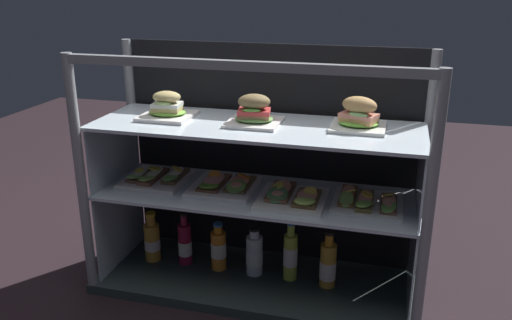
{
  "coord_description": "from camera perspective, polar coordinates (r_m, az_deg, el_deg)",
  "views": [
    {
      "loc": [
        0.5,
        -1.86,
        1.24
      ],
      "look_at": [
        0.0,
        0.0,
        0.56
      ],
      "focal_mm": 37.0,
      "sensor_mm": 36.0,
      "label": 1
    }
  ],
  "objects": [
    {
      "name": "open_sandwich_tray_far_right",
      "position": [
        2.02,
        11.89,
        -4.37
      ],
      "size": [
        0.26,
        0.26,
        0.06
      ],
      "color": "white",
      "rests_on": "shelf_lower_glass"
    },
    {
      "name": "plated_roll_sandwich_far_right",
      "position": [
        2.01,
        -0.21,
        5.15
      ],
      "size": [
        0.2,
        0.2,
        0.12
      ],
      "color": "white",
      "rests_on": "shelf_upper_glass"
    },
    {
      "name": "open_sandwich_tray_near_right_corner",
      "position": [
        2.25,
        -10.74,
        -1.81
      ],
      "size": [
        0.26,
        0.26,
        0.06
      ],
      "color": "white",
      "rests_on": "shelf_lower_glass"
    },
    {
      "name": "ground_plane",
      "position": [
        2.3,
        0.0,
        -13.65
      ],
      "size": [
        6.0,
        6.0,
        0.02
      ],
      "primitive_type": "cube",
      "color": "black",
      "rests_on": "ground"
    },
    {
      "name": "open_sandwich_tray_far_left",
      "position": [
        2.02,
        3.88,
        -3.9
      ],
      "size": [
        0.26,
        0.26,
        0.06
      ],
      "color": "white",
      "rests_on": "shelf_lower_glass"
    },
    {
      "name": "shelf_lower_glass",
      "position": [
        2.1,
        0.0,
        -3.8
      ],
      "size": [
        1.26,
        0.42,
        0.01
      ],
      "primitive_type": "cube",
      "color": "silver",
      "rests_on": "riser_lower_tier"
    },
    {
      "name": "plated_roll_sandwich_mid_left",
      "position": [
        1.98,
        11.05,
        4.63
      ],
      "size": [
        0.2,
        0.2,
        0.12
      ],
      "color": "white",
      "rests_on": "shelf_upper_glass"
    },
    {
      "name": "shelf_upper_glass",
      "position": [
        2.0,
        0.0,
        3.63
      ],
      "size": [
        1.26,
        0.42,
        0.01
      ],
      "primitive_type": "cube",
      "color": "silver",
      "rests_on": "riser_upper_tier"
    },
    {
      "name": "plated_roll_sandwich_left_of_center",
      "position": [
        2.12,
        -9.58,
        5.51
      ],
      "size": [
        0.2,
        0.2,
        0.11
      ],
      "color": "white",
      "rests_on": "shelf_upper_glass"
    },
    {
      "name": "riser_upper_tier",
      "position": [
        2.04,
        0.0,
        -0.17
      ],
      "size": [
        1.24,
        0.4,
        0.27
      ],
      "color": "silver",
      "rests_on": "shelf_lower_glass"
    },
    {
      "name": "juice_bottle_front_middle",
      "position": [
        2.19,
        7.79,
        -11.17
      ],
      "size": [
        0.07,
        0.07,
        0.24
      ],
      "color": "gold",
      "rests_on": "case_base_deck"
    },
    {
      "name": "juice_bottle_back_left",
      "position": [
        2.4,
        -11.16,
        -8.54
      ],
      "size": [
        0.07,
        0.07,
        0.23
      ],
      "color": "gold",
      "rests_on": "case_base_deck"
    },
    {
      "name": "juice_bottle_near_post",
      "position": [
        2.25,
        -0.17,
        -10.17
      ],
      "size": [
        0.07,
        0.07,
        0.21
      ],
      "color": "white",
      "rests_on": "case_base_deck"
    },
    {
      "name": "case_base_deck",
      "position": [
        2.28,
        0.0,
        -13.01
      ],
      "size": [
        1.31,
        0.47,
        0.04
      ],
      "primitive_type": "cube",
      "color": "#2D3836",
      "rests_on": "ground"
    },
    {
      "name": "open_sandwich_tray_left_of_center",
      "position": [
        2.13,
        -3.37,
        -2.69
      ],
      "size": [
        0.26,
        0.26,
        0.06
      ],
      "color": "white",
      "rests_on": "shelf_lower_glass"
    },
    {
      "name": "case_frame",
      "position": [
        2.16,
        0.79,
        0.33
      ],
      "size": [
        1.31,
        0.47,
        0.98
      ],
      "color": "gray",
      "rests_on": "ground"
    },
    {
      "name": "juice_bottle_back_center",
      "position": [
        2.35,
        -7.69,
        -8.95
      ],
      "size": [
        0.06,
        0.06,
        0.24
      ],
      "color": "maroon",
      "rests_on": "case_base_deck"
    },
    {
      "name": "juice_bottle_back_right",
      "position": [
        2.29,
        -4.07,
        -9.57
      ],
      "size": [
        0.07,
        0.07,
        0.21
      ],
      "color": "orange",
      "rests_on": "case_base_deck"
    },
    {
      "name": "juice_bottle_front_fourth",
      "position": [
        2.22,
        3.74,
        -10.21
      ],
      "size": [
        0.06,
        0.06,
        0.26
      ],
      "color": "#BBCD42",
      "rests_on": "case_base_deck"
    },
    {
      "name": "riser_lower_tier",
      "position": [
        2.18,
        0.0,
        -8.43
      ],
      "size": [
        1.24,
        0.4,
        0.37
      ],
      "color": "silver",
      "rests_on": "case_base_deck"
    }
  ]
}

